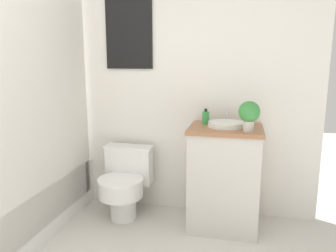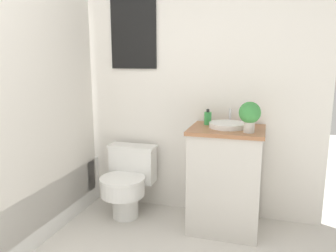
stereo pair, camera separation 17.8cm
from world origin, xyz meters
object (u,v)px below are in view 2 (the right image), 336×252
Objects in this scene: sink at (228,125)px; soap_bottle at (208,118)px; potted_plant at (250,114)px; toilet at (128,180)px.

sink is 0.19m from soap_bottle.
sink is at bearing 140.67° from potted_plant.
potted_plant is (0.35, -0.22, 0.08)m from soap_bottle.
soap_bottle is at bearing 147.89° from potted_plant.
potted_plant reaches higher than sink.
potted_plant is at bearing -32.11° from soap_bottle.
toilet is 1.04m from sink.
soap_bottle is (0.70, 0.10, 0.59)m from toilet.
potted_plant is (1.05, -0.12, 0.67)m from toilet.
soap_bottle is at bearing 156.50° from sink.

